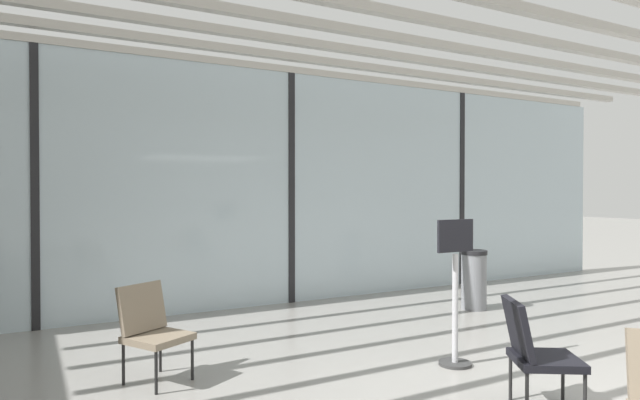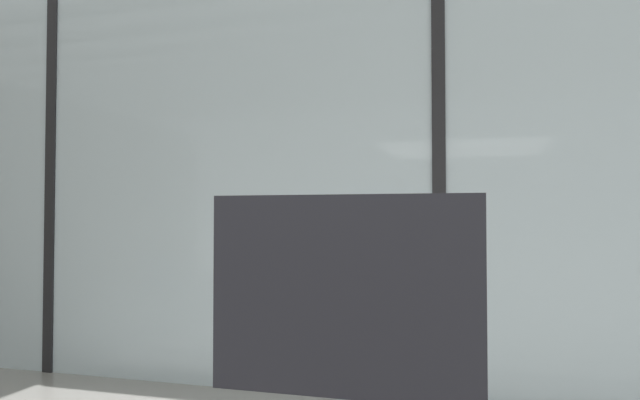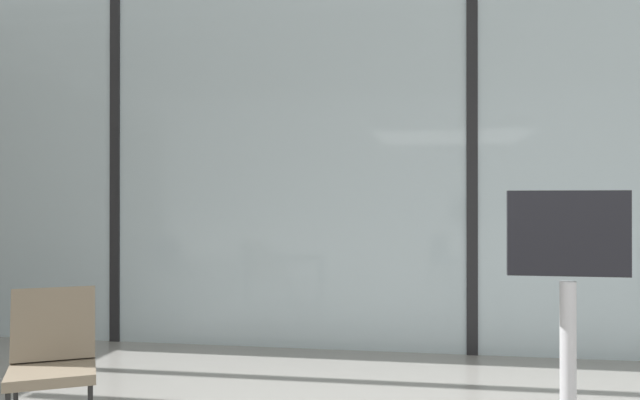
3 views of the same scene
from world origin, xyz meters
name	(u,v)px [view 2 (image 2 of 3)]	position (x,y,z in m)	size (l,w,h in m)	color
glass_curtain_wall	(439,169)	(0.00, 5.20, 1.77)	(14.00, 0.08, 3.54)	silver
window_mullion_0	(54,178)	(-3.50, 5.20, 1.77)	(0.10, 0.12, 3.54)	black
window_mullion_1	(439,169)	(0.00, 5.20, 1.77)	(0.10, 0.12, 3.54)	black
parked_airplane	(419,176)	(-0.61, 9.45, 2.03)	(13.24, 4.05, 4.05)	silver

